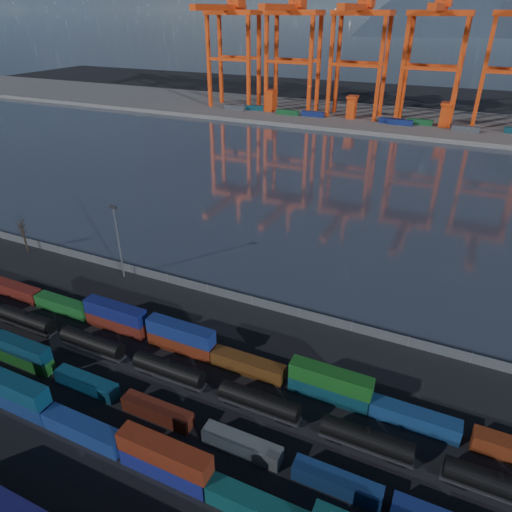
% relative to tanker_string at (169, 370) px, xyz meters
% --- Properties ---
extents(ground, '(700.00, 700.00, 0.00)m').
position_rel_tanker_string_xyz_m(ground, '(2.87, -3.92, -1.92)').
color(ground, black).
rests_on(ground, ground).
extents(harbor_water, '(700.00, 700.00, 0.00)m').
position_rel_tanker_string_xyz_m(harbor_water, '(2.87, 101.08, -1.91)').
color(harbor_water, '#2C333F').
rests_on(harbor_water, ground).
extents(far_quay, '(700.00, 70.00, 2.00)m').
position_rel_tanker_string_xyz_m(far_quay, '(2.87, 206.08, -0.92)').
color(far_quay, '#514F4C').
rests_on(far_quay, ground).
extents(container_row_south, '(140.34, 2.56, 5.45)m').
position_rel_tanker_string_xyz_m(container_row_south, '(5.79, -14.19, 0.17)').
color(container_row_south, '#444649').
rests_on(container_row_south, ground).
extents(container_row_mid, '(140.27, 2.24, 4.76)m').
position_rel_tanker_string_xyz_m(container_row_mid, '(-14.47, -7.17, -0.36)').
color(container_row_mid, '#393B3D').
rests_on(container_row_mid, ground).
extents(container_row_north, '(141.44, 2.51, 5.34)m').
position_rel_tanker_string_xyz_m(container_row_north, '(2.40, 6.72, 0.04)').
color(container_row_north, navy).
rests_on(container_row_north, ground).
extents(tanker_string, '(136.43, 2.67, 3.82)m').
position_rel_tanker_string_xyz_m(tanker_string, '(0.00, 0.00, 0.00)').
color(tanker_string, black).
rests_on(tanker_string, ground).
extents(waterfront_fence, '(160.12, 0.12, 2.20)m').
position_rel_tanker_string_xyz_m(waterfront_fence, '(2.87, 24.08, -0.91)').
color(waterfront_fence, '#595B5E').
rests_on(waterfront_fence, ground).
extents(bare_tree, '(2.13, 2.22, 8.43)m').
position_rel_tanker_string_xyz_m(bare_tree, '(-55.99, 21.77, 2.30)').
color(bare_tree, black).
rests_on(bare_tree, ground).
extents(yard_light_mast, '(1.60, 0.40, 16.60)m').
position_rel_tanker_string_xyz_m(yard_light_mast, '(-27.13, 22.08, 7.38)').
color(yard_light_mast, slate).
rests_on(yard_light_mast, ground).
extents(gantry_cranes, '(202.89, 53.54, 72.50)m').
position_rel_tanker_string_xyz_m(gantry_cranes, '(-4.63, 199.16, 42.53)').
color(gantry_cranes, '#E63F10').
rests_on(gantry_cranes, ground).
extents(quay_containers, '(172.58, 10.99, 2.60)m').
position_rel_tanker_string_xyz_m(quay_containers, '(-8.13, 191.55, 1.38)').
color(quay_containers, navy).
rests_on(quay_containers, far_quay).
extents(straddle_carriers, '(140.00, 7.00, 11.10)m').
position_rel_tanker_string_xyz_m(straddle_carriers, '(0.37, 196.08, 5.90)').
color(straddle_carriers, '#E63F10').
rests_on(straddle_carriers, far_quay).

